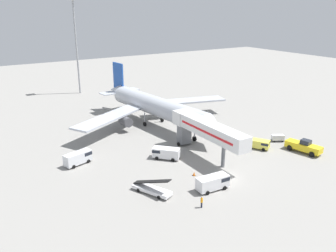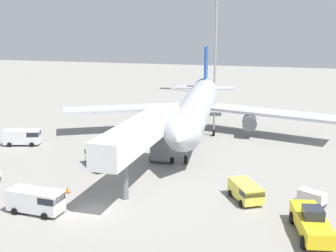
{
  "view_description": "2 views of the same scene",
  "coord_description": "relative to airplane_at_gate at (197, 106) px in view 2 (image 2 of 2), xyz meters",
  "views": [
    {
      "loc": [
        -37.78,
        -40.49,
        27.96
      ],
      "look_at": [
        2.4,
        23.56,
        2.06
      ],
      "focal_mm": 37.41,
      "sensor_mm": 36.0,
      "label": 1
    },
    {
      "loc": [
        17.91,
        -36.8,
        17.9
      ],
      "look_at": [
        2.18,
        18.76,
        4.39
      ],
      "focal_mm": 47.71,
      "sensor_mm": 36.0,
      "label": 2
    }
  ],
  "objects": [
    {
      "name": "service_van_outer_left",
      "position": [
        -8.57,
        -18.89,
        -3.62
      ],
      "size": [
        5.05,
        5.19,
        2.15
      ],
      "color": "white",
      "rests_on": "ground"
    },
    {
      "name": "safety_cone_alpha",
      "position": [
        8.28,
        -19.97,
        -4.51
      ],
      "size": [
        0.46,
        0.46,
        0.7
      ],
      "color": "black",
      "rests_on": "ground"
    },
    {
      "name": "apron_light_mast",
      "position": [
        -4.67,
        42.78,
        15.99
      ],
      "size": [
        2.4,
        2.4,
        30.93
      ],
      "color": "#93969B",
      "rests_on": "ground"
    },
    {
      "name": "jet_bridge",
      "position": [
        -1.52,
        -21.76,
        0.72
      ],
      "size": [
        3.48,
        20.24,
        7.38
      ],
      "color": "silver",
      "rests_on": "ground"
    },
    {
      "name": "service_van_rear_left",
      "position": [
        10.5,
        -24.82,
        -3.78
      ],
      "size": [
        4.1,
        4.99,
        1.86
      ],
      "color": "#E5DB4C",
      "rests_on": "ground"
    },
    {
      "name": "safety_cone_bravo",
      "position": [
        -8.17,
        -27.74,
        -4.49
      ],
      "size": [
        0.48,
        0.48,
        0.74
      ],
      "color": "black",
      "rests_on": "ground"
    },
    {
      "name": "baggage_cart_outer_right",
      "position": [
        16.95,
        -24.21,
        -4.02
      ],
      "size": [
        2.91,
        2.41,
        1.51
      ],
      "color": "#38383D",
      "rests_on": "ground"
    },
    {
      "name": "airplane_at_gate",
      "position": [
        0.0,
        0.0,
        0.0
      ],
      "size": [
        44.47,
        43.78,
        13.36
      ],
      "color": "#B7BCC6",
      "rests_on": "ground"
    },
    {
      "name": "service_van_mid_right",
      "position": [
        -8.4,
        -33.27,
        -3.54
      ],
      "size": [
        5.48,
        2.57,
        2.32
      ],
      "color": "white",
      "rests_on": "ground"
    },
    {
      "name": "ground_plane",
      "position": [
        -3.42,
        -31.35,
        -4.85
      ],
      "size": [
        300.0,
        300.0,
        0.0
      ],
      "primitive_type": "plane",
      "color": "gray"
    },
    {
      "name": "service_van_near_left",
      "position": [
        -23.62,
        -12.44,
        -3.51
      ],
      "size": [
        5.56,
        3.29,
        2.37
      ],
      "color": "silver",
      "rests_on": "ground"
    },
    {
      "name": "pushback_tug",
      "position": [
        16.68,
        -31.06,
        -3.6
      ],
      "size": [
        3.65,
        7.47,
        2.73
      ],
      "color": "yellow",
      "rests_on": "ground"
    }
  ]
}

